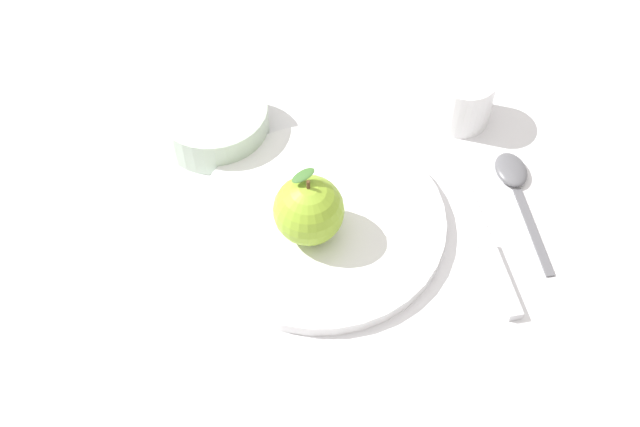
% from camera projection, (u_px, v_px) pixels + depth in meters
% --- Properties ---
extents(ground_plane, '(2.40, 2.40, 0.00)m').
position_uv_depth(ground_plane, '(341.00, 238.00, 0.79)').
color(ground_plane, silver).
extents(dinner_plate, '(0.26, 0.26, 0.01)m').
position_uv_depth(dinner_plate, '(320.00, 220.00, 0.79)').
color(dinner_plate, white).
rests_on(dinner_plate, ground_plane).
extents(apple, '(0.07, 0.07, 0.08)m').
position_uv_depth(apple, '(309.00, 210.00, 0.75)').
color(apple, '#8CB22D').
rests_on(apple, dinner_plate).
extents(side_bowl, '(0.12, 0.12, 0.04)m').
position_uv_depth(side_bowl, '(214.00, 119.00, 0.86)').
color(side_bowl, '#B2C6B2').
rests_on(side_bowl, ground_plane).
extents(cup, '(0.07, 0.07, 0.06)m').
position_uv_depth(cup, '(464.00, 97.00, 0.86)').
color(cup, white).
rests_on(cup, ground_plane).
extents(knife, '(0.20, 0.08, 0.01)m').
position_uv_depth(knife, '(488.00, 249.00, 0.78)').
color(knife, silver).
rests_on(knife, ground_plane).
extents(spoon, '(0.16, 0.08, 0.01)m').
position_uv_depth(spoon, '(515.00, 182.00, 0.83)').
color(spoon, '#59595E').
rests_on(spoon, ground_plane).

